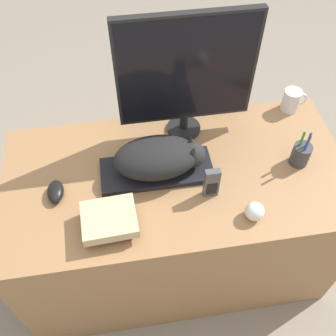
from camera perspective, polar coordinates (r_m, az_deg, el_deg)
name	(u,v)px	position (r m, az deg, el deg)	size (l,w,h in m)	color
ground_plane	(187,320)	(2.04, 2.73, -21.17)	(12.00, 12.00, 0.00)	gray
desk	(176,221)	(1.85, 1.16, -7.68)	(1.38, 0.69, 0.72)	#9E7047
keyboard	(157,170)	(1.55, -1.64, -0.35)	(0.44, 0.17, 0.02)	black
cat	(161,157)	(1.49, -1.07, 1.60)	(0.35, 0.20, 0.13)	black
monitor	(186,73)	(1.51, 2.67, 13.59)	(0.53, 0.14, 0.55)	black
computer_mouse	(56,192)	(1.53, -16.01, -3.32)	(0.06, 0.11, 0.04)	black
coffee_mug	(292,100)	(1.85, 17.53, 9.36)	(0.11, 0.08, 0.10)	silver
pen_cup	(301,154)	(1.64, 18.72, 1.93)	(0.07, 0.07, 0.19)	#38383D
baseball	(255,211)	(1.44, 12.46, -6.16)	(0.07, 0.07, 0.07)	silver
phone	(212,183)	(1.45, 6.35, -2.18)	(0.06, 0.03, 0.14)	#4C4C51
book_stack	(109,221)	(1.40, -8.60, -7.58)	(0.20, 0.17, 0.07)	brown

